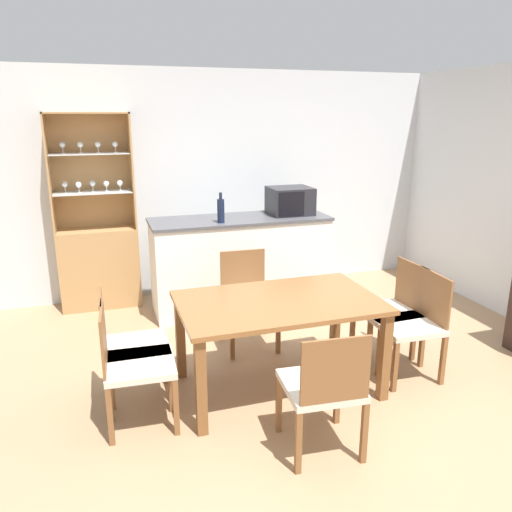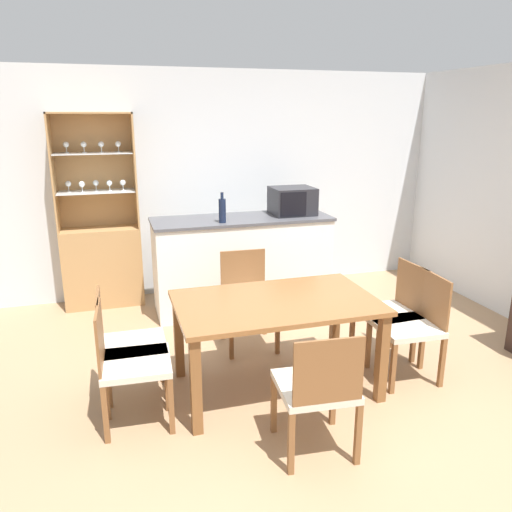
{
  "view_description": "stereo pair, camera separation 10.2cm",
  "coord_description": "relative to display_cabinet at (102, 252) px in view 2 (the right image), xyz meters",
  "views": [
    {
      "loc": [
        -1.46,
        -3.08,
        2.06
      ],
      "look_at": [
        -0.12,
        1.04,
        0.83
      ],
      "focal_mm": 35.0,
      "sensor_mm": 36.0,
      "label": 1
    },
    {
      "loc": [
        -1.36,
        -3.11,
        2.06
      ],
      "look_at": [
        -0.12,
        1.04,
        0.83
      ],
      "focal_mm": 35.0,
      "sensor_mm": 36.0,
      "label": 2
    }
  ],
  "objects": [
    {
      "name": "dining_chair_side_left_near",
      "position": [
        0.17,
        -2.38,
        -0.15
      ],
      "size": [
        0.48,
        0.48,
        0.86
      ],
      "rotation": [
        0.0,
        0.0,
        -1.63
      ],
      "color": "beige",
      "rests_on": "ground_plane"
    },
    {
      "name": "wine_bottle",
      "position": [
        1.2,
        -0.71,
        0.53
      ],
      "size": [
        0.07,
        0.07,
        0.31
      ],
      "color": "#141E38",
      "rests_on": "kitchen_counter"
    },
    {
      "name": "dining_chair_head_near",
      "position": [
        1.25,
        -3.05,
        -0.15
      ],
      "size": [
        0.49,
        0.49,
        0.86
      ],
      "rotation": [
        0.0,
        0.0,
        -0.08
      ],
      "color": "beige",
      "rests_on": "ground_plane"
    },
    {
      "name": "dining_chair_side_left_far",
      "position": [
        0.16,
        -2.11,
        -0.15
      ],
      "size": [
        0.47,
        0.47,
        0.86
      ],
      "rotation": [
        0.0,
        0.0,
        -1.59
      ],
      "color": "beige",
      "rests_on": "ground_plane"
    },
    {
      "name": "dining_chair_head_far",
      "position": [
        1.26,
        -1.45,
        -0.15
      ],
      "size": [
        0.47,
        0.47,
        0.86
      ],
      "rotation": [
        0.0,
        0.0,
        3.11
      ],
      "color": "beige",
      "rests_on": "ground_plane"
    },
    {
      "name": "microwave",
      "position": [
        2.03,
        -0.5,
        0.55
      ],
      "size": [
        0.45,
        0.4,
        0.29
      ],
      "color": "#232328",
      "rests_on": "kitchen_counter"
    },
    {
      "name": "display_cabinet",
      "position": [
        0.0,
        0.0,
        0.0
      ],
      "size": [
        0.84,
        0.36,
        2.08
      ],
      "color": "tan",
      "rests_on": "ground_plane"
    },
    {
      "name": "dining_chair_side_right_far",
      "position": [
        2.35,
        -2.11,
        -0.15
      ],
      "size": [
        0.48,
        0.48,
        0.86
      ],
      "rotation": [
        0.0,
        0.0,
        1.61
      ],
      "color": "beige",
      "rests_on": "ground_plane"
    },
    {
      "name": "ground_plane",
      "position": [
        1.48,
        -2.43,
        -0.6
      ],
      "size": [
        18.0,
        18.0,
        0.0
      ],
      "primitive_type": "plane",
      "color": "#A37F5B"
    },
    {
      "name": "dining_table",
      "position": [
        1.26,
        -2.25,
        0.03
      ],
      "size": [
        1.49,
        0.92,
        0.73
      ],
      "color": "brown",
      "rests_on": "ground_plane"
    },
    {
      "name": "dining_chair_side_right_near",
      "position": [
        2.35,
        -2.39,
        -0.15
      ],
      "size": [
        0.48,
        0.48,
        0.86
      ],
      "rotation": [
        0.0,
        0.0,
        1.52
      ],
      "color": "beige",
      "rests_on": "ground_plane"
    },
    {
      "name": "kitchen_counter",
      "position": [
        1.45,
        -0.53,
        -0.1
      ],
      "size": [
        1.9,
        0.64,
        1.0
      ],
      "color": "white",
      "rests_on": "ground_plane"
    },
    {
      "name": "wall_back",
      "position": [
        1.48,
        0.2,
        0.67
      ],
      "size": [
        6.8,
        0.06,
        2.55
      ],
      "color": "silver",
      "rests_on": "ground_plane"
    }
  ]
}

